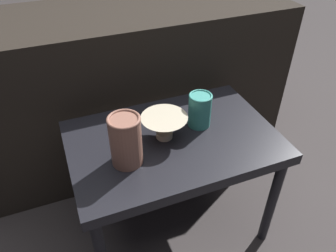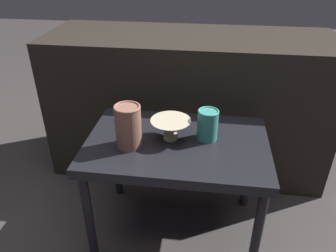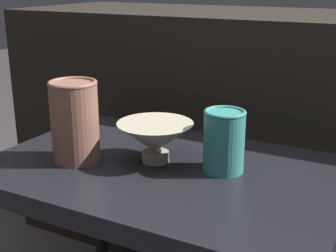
% 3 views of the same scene
% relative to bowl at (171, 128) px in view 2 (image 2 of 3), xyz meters
% --- Properties ---
extents(ground_plane, '(8.00, 8.00, 0.00)m').
position_rel_bowl_xyz_m(ground_plane, '(0.03, -0.01, -0.53)').
color(ground_plane, '#383333').
extents(table, '(0.71, 0.47, 0.48)m').
position_rel_bowl_xyz_m(table, '(0.03, -0.01, -0.11)').
color(table, black).
rests_on(table, ground_plane).
extents(couch_backdrop, '(1.45, 0.50, 0.75)m').
position_rel_bowl_xyz_m(couch_backdrop, '(0.03, 0.53, -0.16)').
color(couch_backdrop, black).
rests_on(couch_backdrop, ground_plane).
extents(bowl, '(0.16, 0.16, 0.08)m').
position_rel_bowl_xyz_m(bowl, '(0.00, 0.00, 0.00)').
color(bowl, '#B2A88E').
rests_on(bowl, table).
extents(vase_textured_left, '(0.10, 0.10, 0.17)m').
position_rel_bowl_xyz_m(vase_textured_left, '(-0.15, -0.07, 0.04)').
color(vase_textured_left, brown).
rests_on(vase_textured_left, table).
extents(vase_colorful_right, '(0.08, 0.08, 0.12)m').
position_rel_bowl_xyz_m(vase_colorful_right, '(0.14, 0.02, 0.01)').
color(vase_colorful_right, teal).
rests_on(vase_colorful_right, table).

